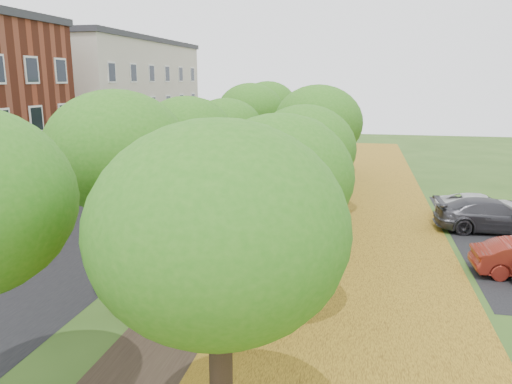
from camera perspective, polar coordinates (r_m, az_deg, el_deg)
The scene contains 8 objects.
street_asphalt at distance 26.36m, azimuth -16.31°, elevation -3.24°, with size 8.00×70.00×0.01m, color black.
footpath at distance 23.82m, azimuth -0.12°, elevation -4.41°, with size 3.20×70.00×0.01m, color black.
leaf_verge at distance 23.35m, azimuth 12.02°, elevation -5.05°, with size 7.50×70.00×0.01m, color #B78A21.
tree_row_west at distance 23.44m, azimuth -5.43°, elevation 6.82°, with size 4.18×34.18×6.43m.
tree_row_east at distance 22.49m, azimuth 6.41°, elevation 6.55°, with size 4.18×34.18×6.43m.
building_cream at distance 45.79m, azimuth -16.73°, elevation 9.95°, with size 10.30×20.30×10.40m.
car_grey at distance 26.03m, azimuth 25.43°, elevation -2.45°, with size 2.14×5.26×1.53m, color #36353B.
car_white at distance 28.17m, azimuth 24.39°, elevation -1.54°, with size 2.10×4.55×1.27m, color silver.
Camera 1 is at (4.73, -7.26, 7.04)m, focal length 35.00 mm.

